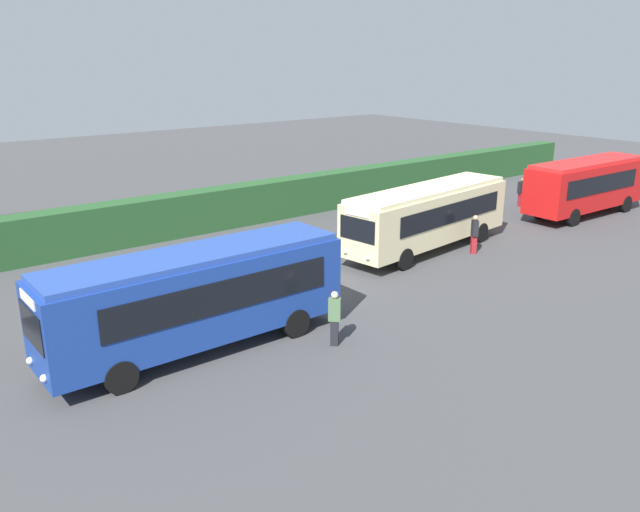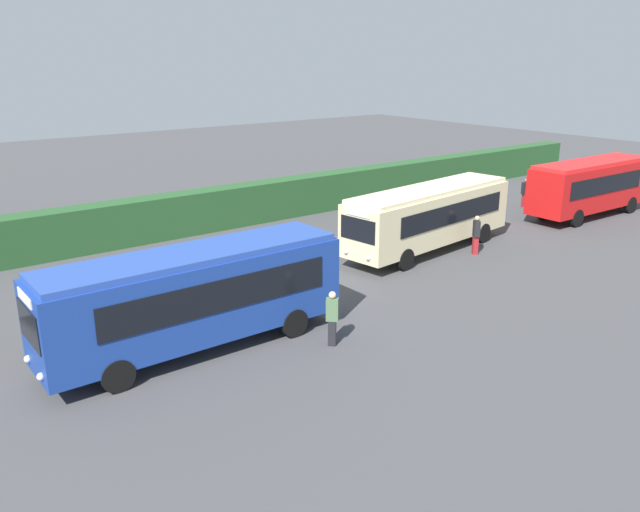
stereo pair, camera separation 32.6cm
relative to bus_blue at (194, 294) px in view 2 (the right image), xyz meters
The scene contains 8 objects.
ground_plane 5.42m from the bus_blue, 19.23° to the left, with size 114.43×114.43×0.00m, color #424244.
bus_blue is the anchor object (origin of this frame).
bus_cream 14.37m from the bus_blue, 12.38° to the left, with size 10.44×3.56×3.13m.
bus_red 26.77m from the bus_blue, ahead, with size 9.13×2.62×3.28m.
person_left 4.50m from the bus_blue, 33.38° to the right, with size 0.47×0.47×1.89m.
person_center 15.50m from the bus_blue, ahead, with size 0.44×0.48×1.89m.
person_right 26.43m from the bus_blue, 12.91° to the left, with size 0.54×0.41×1.80m.
hedge_row 13.94m from the bus_blue, 69.90° to the left, with size 69.22×1.37×2.22m, color #254F27.
Camera 2 is at (-13.25, -19.26, 9.23)m, focal length 36.12 mm.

